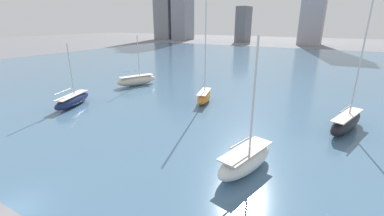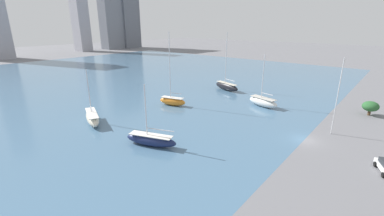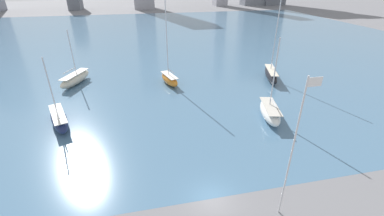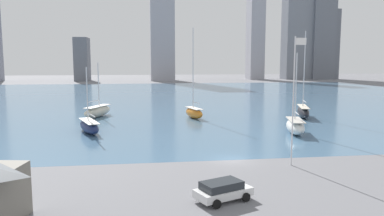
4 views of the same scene
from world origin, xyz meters
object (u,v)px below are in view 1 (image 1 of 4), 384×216
sailboat_navy (73,100)px  sailboat_white (246,160)px  sailboat_black (346,122)px  sailboat_cream (137,80)px  sailboat_orange (204,96)px

sailboat_navy → sailboat_white: size_ratio=0.82×
sailboat_black → sailboat_cream: bearing=-171.7°
sailboat_white → sailboat_cream: (-31.18, 21.01, -0.02)m
sailboat_cream → sailboat_orange: bearing=11.0°
sailboat_orange → sailboat_cream: size_ratio=1.62×
sailboat_navy → sailboat_white: sailboat_white is taller
sailboat_navy → sailboat_white: 30.96m
sailboat_cream → sailboat_black: size_ratio=0.64×
sailboat_white → sailboat_orange: size_ratio=0.71×
sailboat_black → sailboat_navy: bearing=-148.2°
sailboat_white → sailboat_cream: 37.60m
sailboat_black → sailboat_orange: bearing=-168.4°
sailboat_navy → sailboat_cream: sailboat_cream is taller
sailboat_navy → sailboat_black: size_ratio=0.60×
sailboat_navy → sailboat_orange: sailboat_orange is taller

